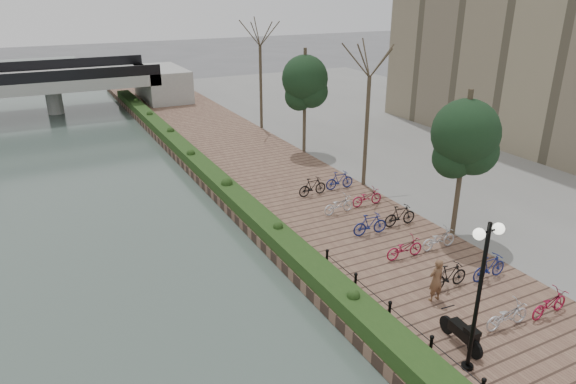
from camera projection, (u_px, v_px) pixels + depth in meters
promenade at (288, 191)px, 28.60m from camera, size 8.00×75.00×0.50m
inland_pavement at (495, 152)px, 35.33m from camera, size 24.00×75.00×0.50m
hedge at (215, 178)px, 29.03m from camera, size 1.10×56.00×0.60m
chain_fence at (455, 368)px, 14.45m from camera, size 0.10×14.10×0.70m
lamppost at (483, 266)px, 13.72m from camera, size 1.02×0.32×4.67m
motorcycle at (461, 331)px, 15.75m from camera, size 0.62×1.63×0.99m
pedestrian at (436, 280)px, 17.93m from camera, size 0.59×0.39×1.62m
bicycle_parking at (405, 232)px, 22.19m from camera, size 2.40×14.69×1.00m
street_trees at (406, 145)px, 25.02m from camera, size 3.20×37.12×6.80m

